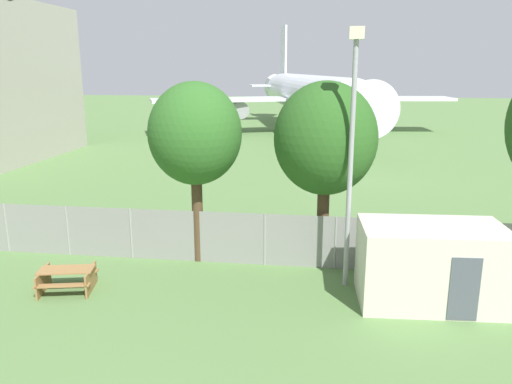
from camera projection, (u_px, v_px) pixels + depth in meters
name	position (u px, v px, depth m)	size (l,w,h in m)	color
perimeter_fence	(197.00, 237.00, 18.50)	(56.07, 0.07, 1.96)	gray
airplane	(306.00, 94.00, 52.90)	(32.66, 40.57, 12.32)	white
portable_cabin	(431.00, 264.00, 15.22)	(4.40, 2.66, 2.46)	beige
picnic_bench_open_grass	(67.00, 277.00, 16.15)	(1.98, 1.74, 0.76)	olive
tree_near_hangar	(325.00, 139.00, 17.43)	(3.62, 3.62, 6.66)	#4C3823
tree_far_right	(195.00, 135.00, 17.74)	(3.34, 3.34, 6.63)	#4C3823
light_mast	(352.00, 136.00, 15.50)	(0.44, 0.44, 8.25)	#99999E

